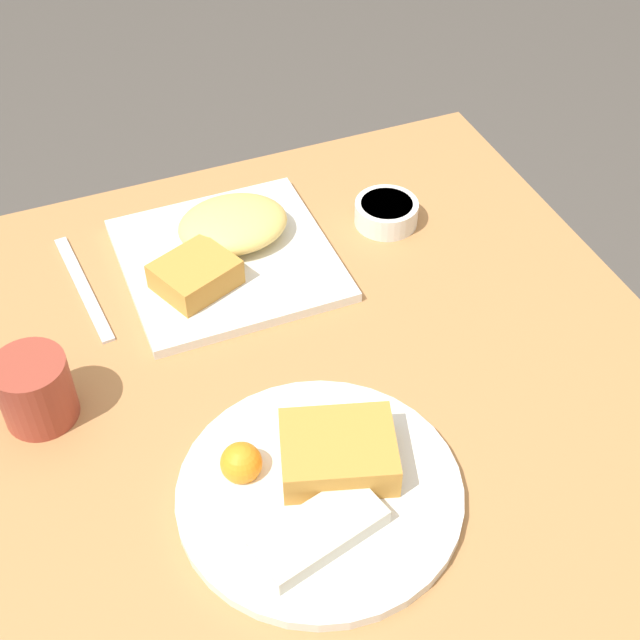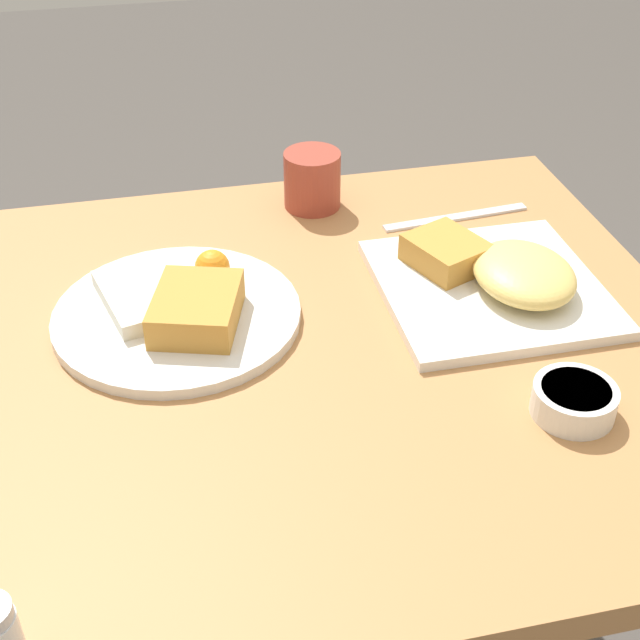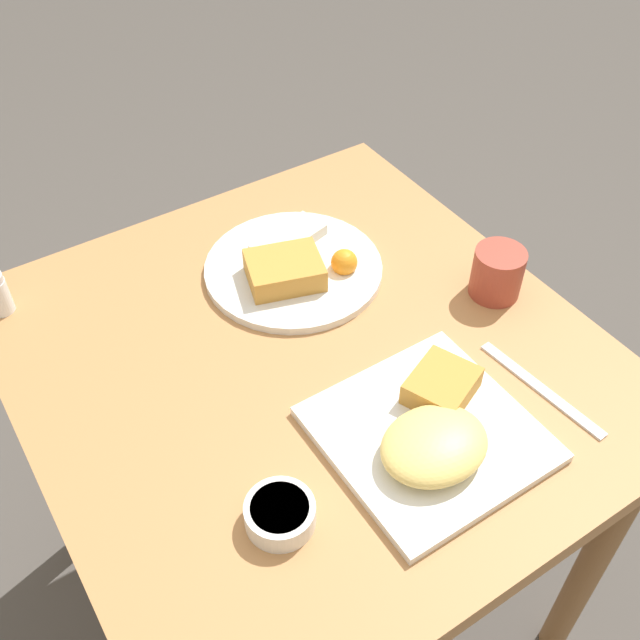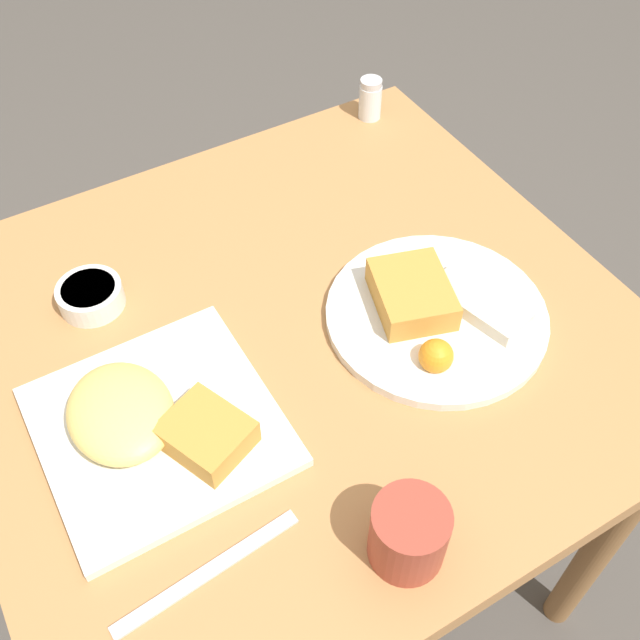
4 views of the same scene
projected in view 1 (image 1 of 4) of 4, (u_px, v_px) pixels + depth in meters
The scene contains 6 objects.
dining_table at pixel (327, 416), 1.12m from camera, with size 0.82×0.87×0.74m.
plate_square_near at pixel (226, 248), 1.17m from camera, with size 0.27×0.27×0.06m.
plate_oval_far at pixel (320, 485), 0.91m from camera, with size 0.30×0.30×0.05m.
sauce_ramekin at pixel (386, 212), 1.23m from camera, with size 0.09×0.09×0.03m.
butter_knife at pixel (83, 287), 1.14m from camera, with size 0.04×0.22×0.00m.
coffee_mug at pixel (35, 390), 0.97m from camera, with size 0.08×0.08×0.08m.
Camera 1 is at (0.28, 0.66, 1.51)m, focal length 50.00 mm.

